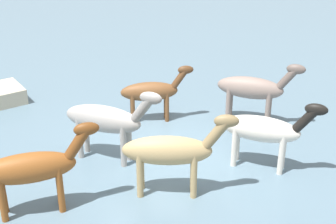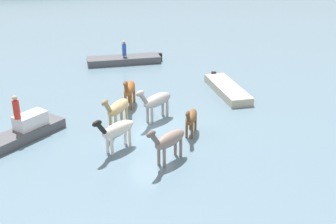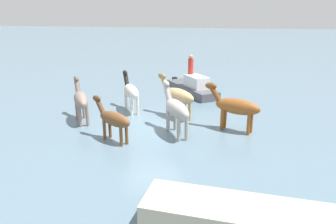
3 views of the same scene
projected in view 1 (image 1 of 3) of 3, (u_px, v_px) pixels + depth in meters
name	position (u px, v px, depth m)	size (l,w,h in m)	color
ground_plane	(156.00, 153.00, 12.61)	(149.83, 149.83, 0.00)	slate
horse_gray_outer	(253.00, 88.00, 13.94)	(2.32, 1.68, 1.95)	gray
horse_mid_herd	(264.00, 130.00, 11.54)	(2.30, 1.62, 1.92)	silver
horse_dark_mare	(106.00, 120.00, 11.88)	(2.47, 1.72, 2.06)	#9E9993
horse_rear_stallion	(33.00, 168.00, 9.89)	(1.33, 2.49, 1.97)	brown
horse_pinto_flank	(152.00, 92.00, 14.08)	(1.42, 2.04, 1.70)	brown
horse_dun_straggler	(171.00, 151.00, 10.51)	(1.97, 2.23, 2.00)	tan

